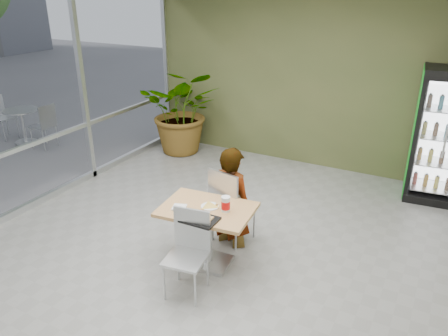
% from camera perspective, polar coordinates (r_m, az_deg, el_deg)
% --- Properties ---
extents(ground, '(7.00, 7.00, 0.00)m').
position_cam_1_polar(ground, '(5.50, -1.96, -11.52)').
color(ground, gray).
rests_on(ground, ground).
extents(room_envelope, '(6.00, 7.00, 3.20)m').
position_cam_1_polar(room_envelope, '(4.78, -2.22, 4.47)').
color(room_envelope, beige).
rests_on(room_envelope, ground).
extents(storefront_frame, '(0.10, 7.00, 3.20)m').
position_cam_1_polar(storefront_frame, '(6.75, -25.05, 7.90)').
color(storefront_frame, '#B8BBBD').
rests_on(storefront_frame, ground).
extents(dining_table, '(1.12, 0.84, 0.75)m').
position_cam_1_polar(dining_table, '(5.11, -2.20, -7.33)').
color(dining_table, tan).
rests_on(dining_table, ground).
extents(chair_far, '(0.54, 0.54, 1.03)m').
position_cam_1_polar(chair_far, '(5.48, 0.57, -4.30)').
color(chair_far, '#B8BBBD').
rests_on(chair_far, ground).
extents(chair_near, '(0.47, 0.48, 0.93)m').
position_cam_1_polar(chair_near, '(4.73, -4.60, -10.04)').
color(chair_near, '#B8BBBD').
rests_on(chair_near, ground).
extents(seated_woman, '(0.66, 0.49, 1.60)m').
position_cam_1_polar(seated_woman, '(5.56, 1.03, -5.05)').
color(seated_woman, black).
rests_on(seated_woman, ground).
extents(pizza_plate, '(0.29, 0.28, 0.03)m').
position_cam_1_polar(pizza_plate, '(5.02, -1.85, -4.93)').
color(pizza_plate, silver).
rests_on(pizza_plate, dining_table).
extents(soda_cup, '(0.10, 0.10, 0.18)m').
position_cam_1_polar(soda_cup, '(4.89, 0.23, -4.76)').
color(soda_cup, silver).
rests_on(soda_cup, dining_table).
extents(napkin_stack, '(0.19, 0.19, 0.02)m').
position_cam_1_polar(napkin_stack, '(5.02, -5.86, -5.14)').
color(napkin_stack, silver).
rests_on(napkin_stack, dining_table).
extents(cafeteria_tray, '(0.40, 0.29, 0.02)m').
position_cam_1_polar(cafeteria_tray, '(4.75, -3.22, -6.75)').
color(cafeteria_tray, black).
rests_on(cafeteria_tray, dining_table).
extents(beverage_fridge, '(0.98, 0.78, 2.02)m').
position_cam_1_polar(beverage_fridge, '(7.27, 26.99, 3.65)').
color(beverage_fridge, black).
rests_on(beverage_fridge, ground).
extents(potted_plant, '(1.87, 1.76, 1.67)m').
position_cam_1_polar(potted_plant, '(8.54, -5.35, 7.46)').
color(potted_plant, '#386629').
rests_on(potted_plant, ground).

